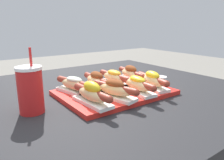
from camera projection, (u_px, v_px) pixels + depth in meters
name	position (u px, v px, depth m)	size (l,w,h in m)	color
serving_tray	(115.00, 92.00, 0.91)	(0.45, 0.32, 0.02)	red
hot_dog_0	(92.00, 94.00, 0.75)	(0.07, 0.21, 0.08)	white
hot_dog_1	(115.00, 89.00, 0.80)	(0.10, 0.21, 0.07)	white
hot_dog_2	(137.00, 85.00, 0.87)	(0.07, 0.21, 0.07)	white
hot_dog_3	(152.00, 80.00, 0.93)	(0.09, 0.21, 0.07)	white
hot_dog_4	(74.00, 85.00, 0.87)	(0.10, 0.21, 0.06)	white
hot_dog_5	(97.00, 81.00, 0.92)	(0.07, 0.21, 0.07)	white
hot_dog_6	(114.00, 78.00, 0.98)	(0.06, 0.21, 0.07)	white
hot_dog_7	(131.00, 74.00, 1.05)	(0.09, 0.21, 0.07)	white
sauce_bowl	(160.00, 78.00, 1.13)	(0.07, 0.07, 0.02)	white
drink_cup	(30.00, 90.00, 0.71)	(0.08, 0.08, 0.22)	red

